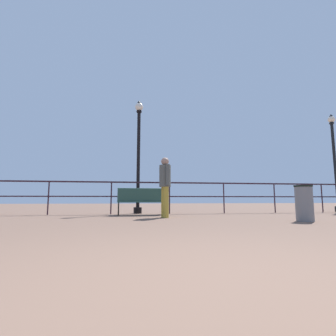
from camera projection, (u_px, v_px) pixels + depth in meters
ground_plane at (211, 290)px, 1.40m from camera, size 60.00×60.00×0.00m
pier_railing at (141, 190)px, 8.81m from camera, size 22.30×0.05×1.12m
bench_near_left at (142, 200)px, 8.07m from camera, size 1.58×0.62×0.85m
lamppost_center at (138, 152)px, 9.26m from camera, size 0.30×0.30×4.20m
lamppost_right at (335, 159)px, 10.53m from camera, size 0.27×0.27×4.12m
person_by_bench at (165, 183)px, 7.06m from camera, size 0.32×0.53×1.68m
trash_bin at (304, 203)px, 5.79m from camera, size 0.40×0.40×0.83m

